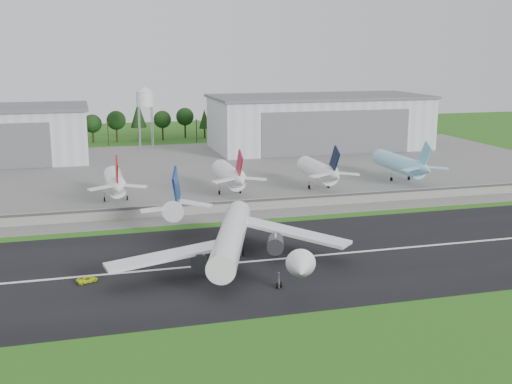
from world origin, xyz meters
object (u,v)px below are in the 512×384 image
object	(u,v)px
parked_jet_red_b	(231,176)
parked_jet_navy	(321,171)
parked_jet_skyblue	(403,164)
ground_vehicle	(87,279)
main_airliner	(232,243)
parked_jet_red_a	(115,183)

from	to	relation	value
parked_jet_red_b	parked_jet_navy	xyz separation A→B (m)	(31.09, -0.00, -0.03)
parked_jet_skyblue	parked_jet_navy	bearing A→B (deg)	-171.44
parked_jet_navy	parked_jet_red_b	bearing A→B (deg)	179.99
parked_jet_navy	ground_vehicle	bearing A→B (deg)	-137.83
parked_jet_red_b	parked_jet_skyblue	xyz separation A→B (m)	(64.31, 5.00, -0.08)
main_airliner	parked_jet_red_b	xyz separation A→B (m)	(15.41, 67.01, 1.51)
parked_jet_red_a	parked_jet_navy	world-z (taller)	parked_jet_navy
parked_jet_red_a	ground_vehicle	bearing A→B (deg)	-98.09
parked_jet_red_a	parked_jet_red_b	world-z (taller)	parked_jet_red_b
main_airliner	parked_jet_red_a	xyz separation A→B (m)	(-21.15, 66.98, 1.31)
ground_vehicle	parked_jet_red_a	size ratio (longest dim) A/B	0.14
ground_vehicle	parked_jet_red_b	bearing A→B (deg)	-55.28
parked_jet_skyblue	ground_vehicle	bearing A→B (deg)	-145.80
ground_vehicle	parked_jet_red_b	xyz separation A→B (m)	(46.56, 70.34, 5.71)
ground_vehicle	parked_jet_navy	size ratio (longest dim) A/B	0.14
main_airliner	parked_jet_navy	bearing A→B (deg)	-106.41
main_airliner	parked_jet_skyblue	world-z (taller)	main_airliner
main_airliner	parked_jet_red_b	bearing A→B (deg)	-84.60
ground_vehicle	parked_jet_skyblue	bearing A→B (deg)	-77.59
main_airliner	ground_vehicle	bearing A→B (deg)	24.46
main_airliner	ground_vehicle	world-z (taller)	main_airliner
parked_jet_red_b	main_airliner	bearing A→B (deg)	-102.95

